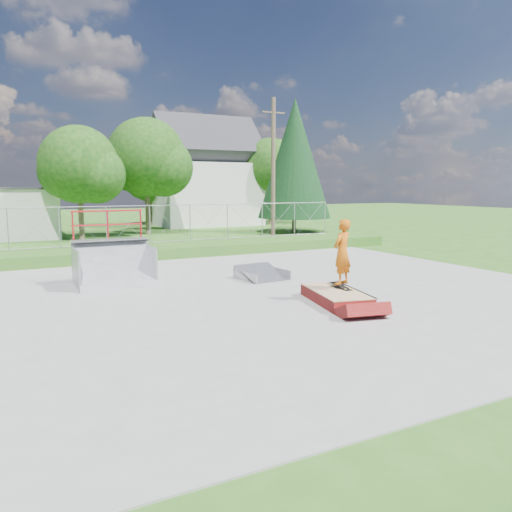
{
  "coord_description": "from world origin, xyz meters",
  "views": [
    {
      "loc": [
        -6.38,
        -12.61,
        3.19
      ],
      "look_at": [
        0.48,
        0.58,
        1.1
      ],
      "focal_mm": 35.0,
      "sensor_mm": 36.0,
      "label": 1
    }
  ],
  "objects_px": {
    "quarter_pipe": "(114,249)",
    "skater": "(342,255)",
    "grind_box": "(336,297)",
    "flat_bank_ramp": "(262,274)"
  },
  "relations": [
    {
      "from": "grind_box",
      "to": "quarter_pipe",
      "type": "bearing_deg",
      "value": 145.62
    },
    {
      "from": "grind_box",
      "to": "quarter_pipe",
      "type": "relative_size",
      "value": 1.11
    },
    {
      "from": "grind_box",
      "to": "flat_bank_ramp",
      "type": "distance_m",
      "value": 3.98
    },
    {
      "from": "skater",
      "to": "grind_box",
      "type": "bearing_deg",
      "value": 5.04
    },
    {
      "from": "quarter_pipe",
      "to": "skater",
      "type": "height_order",
      "value": "quarter_pipe"
    },
    {
      "from": "flat_bank_ramp",
      "to": "grind_box",
      "type": "bearing_deg",
      "value": -93.82
    },
    {
      "from": "flat_bank_ramp",
      "to": "skater",
      "type": "distance_m",
      "value": 3.99
    },
    {
      "from": "quarter_pipe",
      "to": "flat_bank_ramp",
      "type": "bearing_deg",
      "value": -13.96
    },
    {
      "from": "grind_box",
      "to": "skater",
      "type": "distance_m",
      "value": 1.19
    },
    {
      "from": "flat_bank_ramp",
      "to": "quarter_pipe",
      "type": "bearing_deg",
      "value": 159.29
    }
  ]
}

